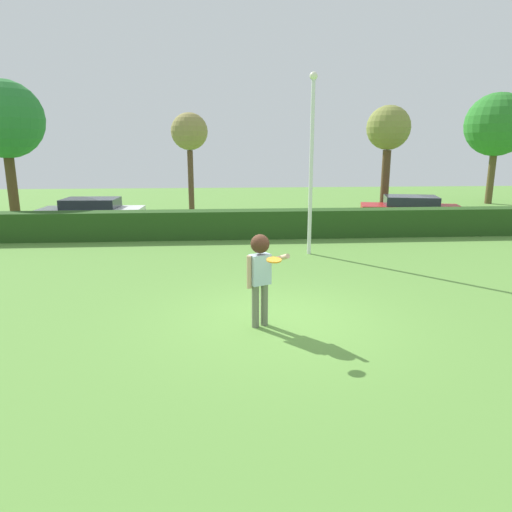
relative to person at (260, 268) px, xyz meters
name	(u,v)px	position (x,y,z in m)	size (l,w,h in m)	color
ground_plane	(279,320)	(0.41, 0.27, -1.16)	(60.00, 60.00, 0.00)	#5E923D
person	(260,268)	(0.00, 0.00, 0.00)	(0.77, 0.62, 1.80)	#6A705A
frisbee	(274,260)	(0.17, -0.76, 0.34)	(0.26, 0.26, 0.06)	orange
lamppost	(311,156)	(2.08, 6.00, 1.91)	(0.24, 0.24, 5.52)	silver
hedge_row	(251,224)	(0.41, 8.83, -0.64)	(25.33, 0.90, 1.04)	#254819
parked_car_white	(92,212)	(-6.16, 11.43, -0.47)	(4.25, 1.91, 1.25)	white
parked_car_red	(410,209)	(7.58, 11.33, -0.47)	(4.48, 2.66, 1.25)	#B21E1E
oak_tree	(189,134)	(-2.14, 14.07, 2.77)	(1.71, 1.71, 4.90)	brown
birch_tree	(497,125)	(15.31, 18.34, 3.39)	(3.60, 3.60, 6.38)	brown
bare_elm_tree	(388,131)	(7.03, 13.20, 2.89)	(2.01, 2.01, 5.21)	brown
maple_tree	(4,120)	(-10.18, 13.57, 3.32)	(3.40, 3.40, 6.23)	#4F3920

